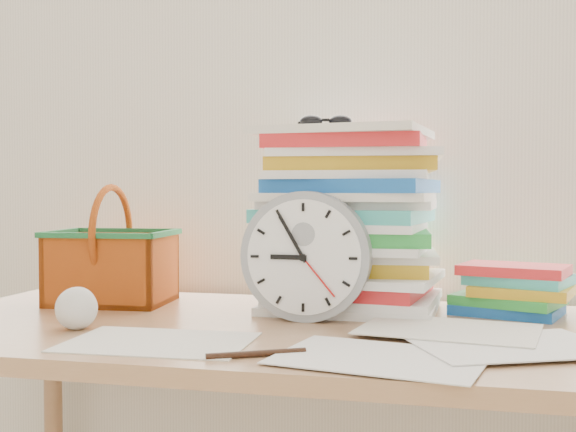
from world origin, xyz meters
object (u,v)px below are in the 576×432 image
(clock, at_px, (306,256))
(basket, at_px, (112,245))
(book_stack, at_px, (514,289))
(desk, at_px, (277,364))
(paper_stack, at_px, (348,219))

(clock, xyz_separation_m, basket, (-0.46, 0.11, 0.00))
(book_stack, relative_size, basket, 0.94)
(desk, bearing_deg, basket, 159.32)
(clock, distance_m, basket, 0.47)
(desk, bearing_deg, paper_stack, 63.96)
(paper_stack, height_order, basket, paper_stack)
(clock, bearing_deg, book_stack, 23.36)
(desk, relative_size, clock, 5.70)
(clock, height_order, book_stack, clock)
(desk, xyz_separation_m, book_stack, (0.43, 0.22, 0.12))
(desk, height_order, clock, clock)
(desk, relative_size, paper_stack, 3.75)
(clock, relative_size, basket, 0.97)
(desk, height_order, basket, basket)
(paper_stack, relative_size, basket, 1.47)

